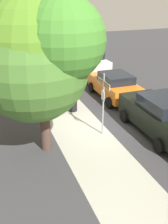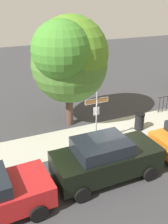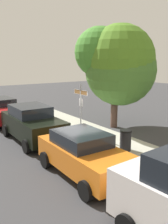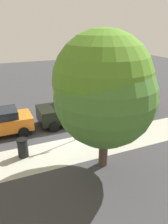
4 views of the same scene
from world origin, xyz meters
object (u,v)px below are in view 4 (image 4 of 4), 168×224
Objects in this scene: shade_tree at (104,87)px; street_sign at (74,110)px; car_red at (129,100)px; car_black at (72,109)px; trash_bin at (23,148)px.

street_sign is at bearing -84.60° from shade_tree.
car_red is at bearing -133.56° from shade_tree.
car_black is (4.80, 0.28, 0.09)m from car_red.
trash_bin is (3.29, -2.33, -3.40)m from shade_tree.
car_black is at bearing 0.84° from car_red.
street_sign reaches higher than trash_bin.
trash_bin is at bearing 9.38° from street_sign.
trash_bin is at bearing -35.35° from shade_tree.
trash_bin is (8.61, 3.27, -0.34)m from car_red.
trash_bin is (3.02, 0.50, -1.42)m from street_sign.
street_sign is 6.34m from car_red.
shade_tree reaches higher than car_red.
street_sign is 3.46m from shade_tree.
shade_tree reaches higher than street_sign.
car_red is at bearing -153.62° from street_sign.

